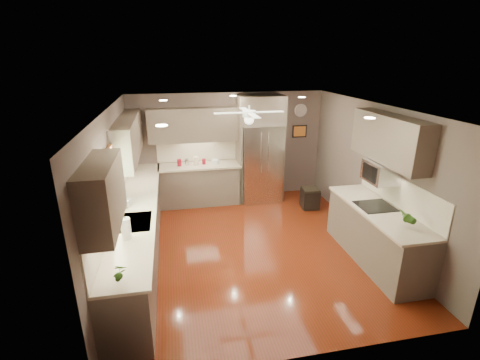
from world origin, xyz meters
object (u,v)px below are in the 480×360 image
object	(u,v)px
canister_a	(179,163)
canister_d	(204,162)
microwave	(381,172)
stool	(310,198)
bowl	(215,163)
paper_towel	(126,229)
refrigerator	(260,151)
potted_plant_left	(120,272)
canister_b	(187,162)
soap_bottle	(127,201)
canister_c	(196,161)
potted_plant_right	(406,217)

from	to	relation	value
canister_a	canister_d	size ratio (longest dim) A/B	1.17
microwave	stool	distance (m)	2.35
canister_d	stool	distance (m)	2.54
bowl	paper_towel	size ratio (longest dim) A/B	0.59
bowl	microwave	world-z (taller)	microwave
refrigerator	paper_towel	world-z (taller)	refrigerator
canister_d	microwave	xyz separation A→B (m)	(2.64, -2.76, 0.48)
canister_d	stool	xyz separation A→B (m)	(2.29, -0.80, -0.76)
canister_d	refrigerator	distance (m)	1.33
potted_plant_left	microwave	xyz separation A→B (m)	(3.96, 1.45, 0.40)
canister_b	soap_bottle	distance (m)	2.38
canister_a	stool	distance (m)	3.05
canister_c	refrigerator	bearing A→B (deg)	-1.77
potted_plant_right	microwave	world-z (taller)	microwave
refrigerator	paper_towel	distance (m)	4.14
canister_d	soap_bottle	world-z (taller)	soap_bottle
canister_a	canister_b	xyz separation A→B (m)	(0.17, 0.04, -0.01)
microwave	stool	world-z (taller)	microwave
soap_bottle	paper_towel	distance (m)	1.11
refrigerator	microwave	distance (m)	3.03
canister_c	potted_plant_right	bearing A→B (deg)	-53.27
canister_b	refrigerator	bearing A→B (deg)	-2.16
soap_bottle	potted_plant_left	xyz separation A→B (m)	(0.14, -2.11, 0.05)
microwave	soap_bottle	bearing A→B (deg)	170.95
canister_a	bowl	bearing A→B (deg)	-0.13
canister_b	stool	size ratio (longest dim) A/B	0.32
canister_a	canister_b	distance (m)	0.17
refrigerator	stool	xyz separation A→B (m)	(0.98, -0.75, -0.95)
canister_c	soap_bottle	world-z (taller)	canister_c
soap_bottle	bowl	size ratio (longest dim) A/B	0.89
canister_a	potted_plant_left	xyz separation A→B (m)	(-0.78, -4.19, 0.06)
canister_d	refrigerator	xyz separation A→B (m)	(1.31, -0.05, 0.19)
potted_plant_right	stool	bearing A→B (deg)	94.94
canister_b	canister_c	world-z (taller)	canister_c
canister_a	bowl	xyz separation A→B (m)	(0.81, -0.00, -0.06)
bowl	potted_plant_left	bearing A→B (deg)	-110.71
potted_plant_right	stool	world-z (taller)	potted_plant_right
potted_plant_right	canister_d	bearing A→B (deg)	124.83
canister_a	canister_d	bearing A→B (deg)	2.87
canister_a	microwave	size ratio (longest dim) A/B	0.28
refrigerator	potted_plant_right	bearing A→B (deg)	-71.17
canister_a	soap_bottle	bearing A→B (deg)	-113.76
potted_plant_left	potted_plant_right	xyz separation A→B (m)	(3.86, 0.57, 0.02)
paper_towel	canister_b	bearing A→B (deg)	73.02
soap_bottle	microwave	world-z (taller)	microwave
potted_plant_right	microwave	distance (m)	0.97
soap_bottle	potted_plant_right	bearing A→B (deg)	-20.99
canister_c	refrigerator	distance (m)	1.50
bowl	canister_c	bearing A→B (deg)	177.17
potted_plant_right	paper_towel	size ratio (longest dim) A/B	0.94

